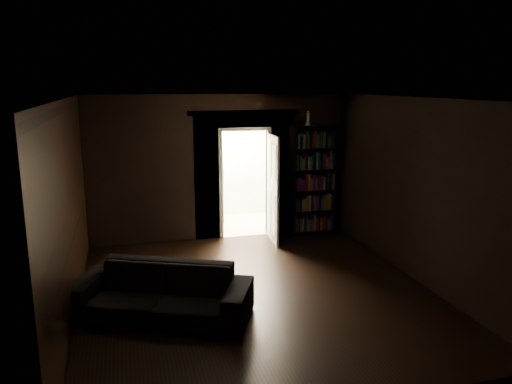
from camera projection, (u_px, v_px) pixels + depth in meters
ground at (257, 293)px, 7.30m from camera, size 5.50×5.50×0.00m
room_walls at (239, 168)px, 7.95m from camera, size 5.02×5.61×2.84m
kitchen_alcove at (233, 167)px, 10.82m from camera, size 2.20×1.80×2.60m
sofa at (161, 284)px, 6.48m from camera, size 2.51×1.86×0.89m
bookshelf at (312, 180)px, 9.98m from camera, size 0.93×0.42×2.20m
refrigerator at (204, 184)px, 10.93m from camera, size 0.89×0.85×1.65m
door at (273, 189)px, 9.50m from camera, size 0.11×0.85×2.05m
figurine at (308, 118)px, 9.64m from camera, size 0.12×0.12×0.28m
bottles at (204, 142)px, 10.63m from camera, size 0.59×0.29×0.25m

